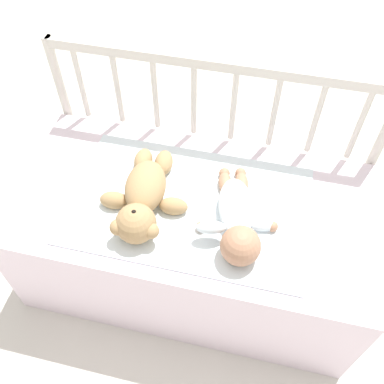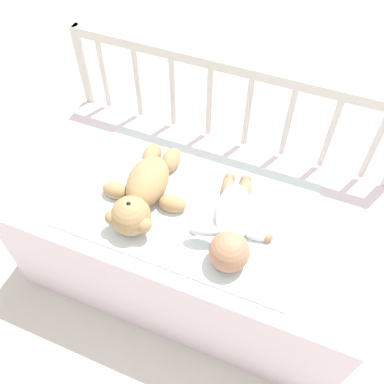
% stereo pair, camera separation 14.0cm
% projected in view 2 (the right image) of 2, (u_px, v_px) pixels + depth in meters
% --- Properties ---
extents(ground_plane, '(12.00, 12.00, 0.00)m').
position_uv_depth(ground_plane, '(192.00, 268.00, 1.82)').
color(ground_plane, silver).
extents(crib_mattress, '(1.24, 0.63, 0.47)m').
position_uv_depth(crib_mattress, '(192.00, 239.00, 1.64)').
color(crib_mattress, silver).
rests_on(crib_mattress, ground_plane).
extents(crib_rail, '(1.24, 0.04, 0.81)m').
position_uv_depth(crib_rail, '(227.00, 117.00, 1.57)').
color(crib_rail, beige).
rests_on(crib_rail, ground_plane).
extents(blanket, '(0.80, 0.50, 0.01)m').
position_uv_depth(blanket, '(189.00, 204.00, 1.44)').
color(blanket, white).
rests_on(blanket, crib_mattress).
extents(teddy_bear, '(0.30, 0.41, 0.13)m').
position_uv_depth(teddy_bear, '(143.00, 191.00, 1.41)').
color(teddy_bear, tan).
rests_on(teddy_bear, crib_mattress).
extents(baby, '(0.26, 0.40, 0.12)m').
position_uv_depth(baby, '(232.00, 226.00, 1.34)').
color(baby, white).
rests_on(baby, crib_mattress).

